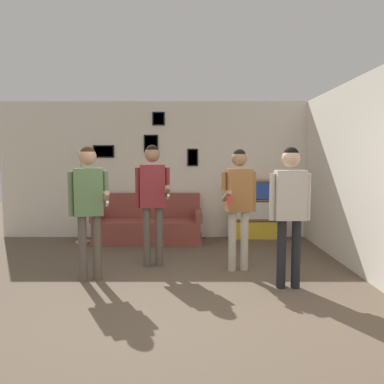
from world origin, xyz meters
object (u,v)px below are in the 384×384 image
(person_player_foreground_left, at_px, (90,198))
(person_watcher_holding_cup, at_px, (240,196))
(person_spectator_near_bookshelf, at_px, (291,202))
(couch, at_px, (149,226))
(bookshelf, at_px, (257,210))
(person_player_foreground_center, at_px, (154,191))
(floor_lamp, at_px, (83,189))

(person_player_foreground_left, height_order, person_watcher_holding_cup, person_player_foreground_left)
(person_player_foreground_left, bearing_deg, person_spectator_near_bookshelf, -6.36)
(couch, bearing_deg, bookshelf, 5.32)
(bookshelf, relative_size, person_player_foreground_center, 0.65)
(floor_lamp, bearing_deg, couch, 5.33)
(person_watcher_holding_cup, height_order, person_spectator_near_bookshelf, person_spectator_near_bookshelf)
(couch, relative_size, person_player_foreground_left, 1.17)
(floor_lamp, xyz_separation_m, person_player_foreground_left, (0.73, -2.18, 0.07))
(couch, distance_m, floor_lamp, 1.42)
(floor_lamp, bearing_deg, person_watcher_holding_cup, -32.74)
(bookshelf, height_order, person_spectator_near_bookshelf, person_spectator_near_bookshelf)
(bookshelf, bearing_deg, couch, -174.68)
(couch, bearing_deg, person_player_foreground_left, -102.06)
(floor_lamp, xyz_separation_m, person_player_foreground_center, (1.48, -1.54, 0.09))
(couch, xyz_separation_m, floor_lamp, (-1.22, -0.11, 0.72))
(floor_lamp, height_order, person_player_foreground_center, person_player_foreground_center)
(couch, relative_size, person_player_foreground_center, 1.14)
(couch, distance_m, person_watcher_holding_cup, 2.50)
(person_spectator_near_bookshelf, bearing_deg, couch, 128.03)
(bookshelf, distance_m, person_watcher_holding_cup, 2.19)
(person_watcher_holding_cup, bearing_deg, person_player_foreground_center, 170.54)
(couch, distance_m, person_player_foreground_center, 1.86)
(person_spectator_near_bookshelf, bearing_deg, person_player_foreground_left, 173.64)
(floor_lamp, height_order, person_watcher_holding_cup, floor_lamp)
(couch, xyz_separation_m, person_watcher_holding_cup, (1.49, -1.86, 0.77))
(person_player_foreground_left, relative_size, person_player_foreground_center, 0.98)
(person_watcher_holding_cup, relative_size, person_spectator_near_bookshelf, 1.00)
(person_player_foreground_left, bearing_deg, bookshelf, 44.02)
(person_watcher_holding_cup, bearing_deg, floor_lamp, 147.26)
(bookshelf, distance_m, person_spectator_near_bookshelf, 2.82)
(bookshelf, bearing_deg, person_player_foreground_left, -135.98)
(bookshelf, xyz_separation_m, person_spectator_near_bookshelf, (-0.07, -2.77, 0.48))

